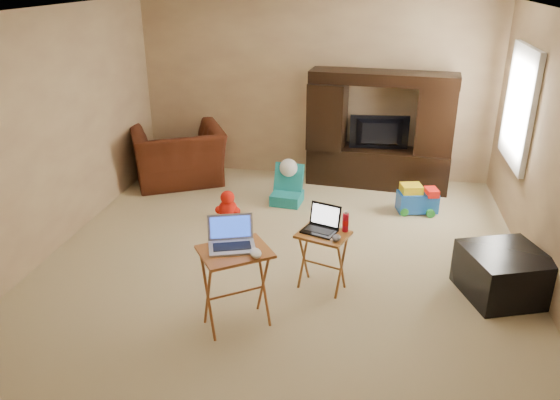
% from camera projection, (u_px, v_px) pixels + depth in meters
% --- Properties ---
extents(floor, '(5.50, 5.50, 0.00)m').
position_uv_depth(floor, '(283.00, 263.00, 5.72)').
color(floor, '#CBBA8D').
rests_on(floor, ground).
extents(ceiling, '(5.50, 5.50, 0.00)m').
position_uv_depth(ceiling, '(284.00, 11.00, 4.74)').
color(ceiling, silver).
rests_on(ceiling, ground).
extents(wall_back, '(5.00, 0.00, 5.00)m').
position_uv_depth(wall_back, '(315.00, 90.00, 7.72)').
color(wall_back, tan).
rests_on(wall_back, ground).
extents(wall_front, '(5.00, 0.00, 5.00)m').
position_uv_depth(wall_front, '(194.00, 314.00, 2.73)').
color(wall_front, tan).
rests_on(wall_front, ground).
extents(wall_left, '(0.00, 5.50, 5.50)m').
position_uv_depth(wall_left, '(44.00, 136.00, 5.62)').
color(wall_left, tan).
rests_on(wall_left, ground).
extents(window_pane, '(0.00, 1.20, 1.20)m').
position_uv_depth(window_pane, '(521.00, 106.00, 6.19)').
color(window_pane, white).
rests_on(window_pane, ground).
extents(window_frame, '(0.06, 1.14, 1.34)m').
position_uv_depth(window_frame, '(519.00, 106.00, 6.19)').
color(window_frame, white).
rests_on(window_frame, ground).
extents(entertainment_center, '(1.98, 0.67, 1.59)m').
position_uv_depth(entertainment_center, '(380.00, 130.00, 7.47)').
color(entertainment_center, black).
rests_on(entertainment_center, floor).
extents(television, '(0.81, 0.18, 0.47)m').
position_uv_depth(television, '(380.00, 134.00, 7.45)').
color(television, black).
rests_on(television, entertainment_center).
extents(recliner, '(1.59, 1.52, 0.80)m').
position_uv_depth(recliner, '(178.00, 156.00, 7.72)').
color(recliner, '#4D1F10').
rests_on(recliner, floor).
extents(child_rocker, '(0.42, 0.47, 0.51)m').
position_uv_depth(child_rocker, '(287.00, 185.00, 7.07)').
color(child_rocker, teal).
rests_on(child_rocker, floor).
extents(plush_toy, '(0.33, 0.27, 0.36)m').
position_uv_depth(plush_toy, '(228.00, 204.00, 6.67)').
color(plush_toy, red).
rests_on(plush_toy, floor).
extents(push_toy, '(0.56, 0.46, 0.37)m').
position_uv_depth(push_toy, '(418.00, 198.00, 6.83)').
color(push_toy, blue).
rests_on(push_toy, floor).
extents(ottoman, '(0.89, 0.89, 0.45)m').
position_uv_depth(ottoman, '(503.00, 274.00, 5.08)').
color(ottoman, black).
rests_on(ottoman, floor).
extents(tray_table_left, '(0.71, 0.68, 0.72)m').
position_uv_depth(tray_table_left, '(236.00, 288.00, 4.59)').
color(tray_table_left, '#AD5529').
rests_on(tray_table_left, floor).
extents(tray_table_right, '(0.54, 0.49, 0.58)m').
position_uv_depth(tray_table_right, '(322.00, 261.00, 5.16)').
color(tray_table_right, '#986224').
rests_on(tray_table_right, floor).
extents(laptop_left, '(0.46, 0.41, 0.24)m').
position_uv_depth(laptop_left, '(232.00, 235.00, 4.44)').
color(laptop_left, '#A3A4A8').
rests_on(laptop_left, tray_table_left).
extents(laptop_right, '(0.37, 0.34, 0.24)m').
position_uv_depth(laptop_right, '(320.00, 220.00, 5.02)').
color(laptop_right, black).
rests_on(laptop_right, tray_table_right).
extents(mouse_left, '(0.14, 0.17, 0.06)m').
position_uv_depth(mouse_left, '(256.00, 253.00, 4.35)').
color(mouse_left, silver).
rests_on(mouse_left, tray_table_left).
extents(mouse_right, '(0.09, 0.13, 0.05)m').
position_uv_depth(mouse_right, '(336.00, 238.00, 4.91)').
color(mouse_right, '#45444A').
rests_on(mouse_right, tray_table_right).
extents(water_bottle, '(0.06, 0.06, 0.18)m').
position_uv_depth(water_bottle, '(345.00, 222.00, 5.05)').
color(water_bottle, '#B90B1E').
rests_on(water_bottle, tray_table_right).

